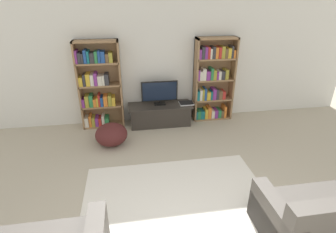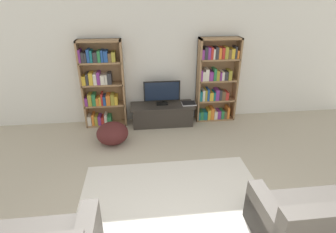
% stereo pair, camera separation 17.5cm
% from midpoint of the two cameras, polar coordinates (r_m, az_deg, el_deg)
% --- Properties ---
extents(wall_back, '(8.80, 0.06, 2.60)m').
position_cam_midpoint_polar(wall_back, '(5.61, -3.36, 11.86)').
color(wall_back, silver).
rests_on(wall_back, ground_plane).
extents(bookshelf_left, '(0.86, 0.30, 1.80)m').
position_cam_midpoint_polar(bookshelf_left, '(5.56, -15.78, 6.43)').
color(bookshelf_left, '#93704C').
rests_on(bookshelf_left, ground_plane).
extents(bookshelf_right, '(0.86, 0.30, 1.80)m').
position_cam_midpoint_polar(bookshelf_right, '(5.79, 8.82, 7.69)').
color(bookshelf_right, '#93704C').
rests_on(bookshelf_right, ground_plane).
extents(tv_stand, '(1.34, 0.52, 0.45)m').
position_cam_midpoint_polar(tv_stand, '(5.66, -2.62, 0.47)').
color(tv_stand, '#332D28').
rests_on(tv_stand, ground_plane).
extents(television, '(0.76, 0.16, 0.51)m').
position_cam_midpoint_polar(television, '(5.51, -2.77, 5.28)').
color(television, black).
rests_on(television, tv_stand).
extents(laptop, '(0.30, 0.25, 0.03)m').
position_cam_midpoint_polar(laptop, '(5.63, 3.11, 2.92)').
color(laptop, silver).
rests_on(laptop, tv_stand).
extents(area_rug, '(2.57, 1.60, 0.02)m').
position_cam_midpoint_polar(area_rug, '(3.86, 0.42, -16.67)').
color(area_rug, white).
rests_on(area_rug, ground_plane).
extents(beanbag_ottoman, '(0.59, 0.59, 0.41)m').
position_cam_midpoint_polar(beanbag_ottoman, '(5.03, -13.20, -3.83)').
color(beanbag_ottoman, '#4C1E1E').
rests_on(beanbag_ottoman, ground_plane).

